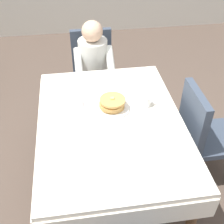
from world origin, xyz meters
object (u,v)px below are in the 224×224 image
chair_diner (93,67)px  knife_right_of_plate (136,108)px  diner_person (94,63)px  fork_left_of_plate (89,112)px  spoon_near_edge (117,140)px  syrup_pitcher (81,102)px  breakfast_stack (112,103)px  cup_coffee (146,101)px  chair_right_side (201,131)px  dining_table_main (111,129)px  plate_breakfast (112,108)px

chair_diner → knife_right_of_plate: (0.26, -1.05, 0.21)m
diner_person → fork_left_of_plate: size_ratio=6.22×
diner_person → spoon_near_edge: diner_person is taller
diner_person → syrup_pitcher: (-0.18, -0.79, 0.11)m
syrup_pitcher → fork_left_of_plate: (0.06, -0.10, -0.04)m
diner_person → breakfast_stack: 0.88m
diner_person → chair_diner: bearing=-90.0°
breakfast_stack → diner_person: bearing=94.2°
breakfast_stack → cup_coffee: (0.28, 0.00, -0.02)m
syrup_pitcher → fork_left_of_plate: 0.12m
chair_diner → fork_left_of_plate: chair_diner is taller
chair_right_side → knife_right_of_plate: chair_right_side is taller
chair_diner → chair_right_side: same height
breakfast_stack → dining_table_main: bearing=-102.1°
chair_right_side → breakfast_stack: (-0.74, 0.14, 0.27)m
dining_table_main → diner_person: (-0.03, 1.01, 0.02)m
chair_diner → diner_person: size_ratio=0.83×
dining_table_main → breakfast_stack: breakfast_stack is taller
knife_right_of_plate → spoon_near_edge: same height
cup_coffee → chair_right_side: bearing=-17.6°
chair_diner → breakfast_stack: size_ratio=4.46×
breakfast_stack → cup_coffee: breakfast_stack is taller
chair_diner → knife_right_of_plate: size_ratio=4.65×
cup_coffee → spoon_near_edge: 0.47m
syrup_pitcher → fork_left_of_plate: size_ratio=0.44×
chair_diner → dining_table_main: bearing=91.6°
plate_breakfast → chair_right_side: bearing=-11.1°
chair_diner → fork_left_of_plate: bearing=83.3°
fork_left_of_plate → spoon_near_edge: (0.17, -0.34, 0.00)m
dining_table_main → chair_diner: size_ratio=1.64×
chair_right_side → plate_breakfast: chair_right_side is taller
plate_breakfast → knife_right_of_plate: size_ratio=1.40×
chair_right_side → cup_coffee: bearing=-107.6°
chair_diner → diner_person: 0.21m
breakfast_stack → cup_coffee: 0.28m
dining_table_main → syrup_pitcher: syrup_pitcher is taller
diner_person → breakfast_stack: bearing=94.2°
chair_right_side → breakfast_stack: chair_right_side is taller
cup_coffee → knife_right_of_plate: bearing=-166.2°
chair_diner → diner_person: diner_person is taller
cup_coffee → knife_right_of_plate: size_ratio=0.56×
diner_person → breakfast_stack: size_ratio=5.37×
chair_right_side → breakfast_stack: bearing=-101.0°
fork_left_of_plate → spoon_near_edge: size_ratio=1.20×
dining_table_main → spoon_near_edge: (0.02, -0.21, 0.09)m
chair_right_side → diner_person: bearing=-141.6°
syrup_pitcher → knife_right_of_plate: syrup_pitcher is taller
dining_table_main → fork_left_of_plate: bearing=141.7°
plate_breakfast → spoon_near_edge: plate_breakfast is taller
cup_coffee → spoon_near_edge: cup_coffee is taller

